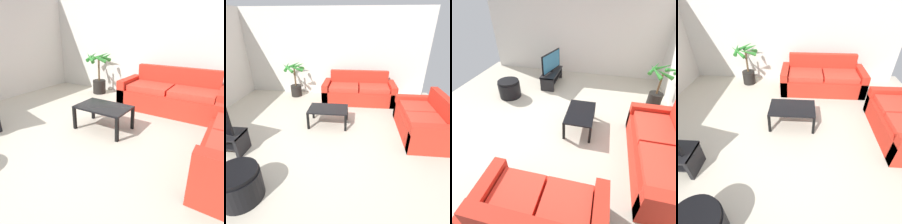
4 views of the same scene
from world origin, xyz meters
TOP-DOWN VIEW (x-y plane):
  - ground_plane at (0.00, 0.00)m, footprint 6.60×6.60m
  - wall_back at (0.00, 3.00)m, footprint 6.00×0.06m
  - couch_main at (0.86, 2.28)m, footprint 2.17×0.90m
  - couch_loveseat at (2.28, 0.58)m, footprint 0.90×1.66m
  - coffee_table at (0.14, 0.76)m, footprint 0.92×0.59m
  - potted_palm at (-1.23, 2.55)m, footprint 0.70×0.74m
  - ottoman at (-0.79, -1.44)m, footprint 0.61×0.61m

SIDE VIEW (x-z plane):
  - ground_plane at x=0.00m, z-range 0.00..0.00m
  - ottoman at x=-0.79m, z-range 0.00..0.49m
  - couch_loveseat at x=2.28m, z-range -0.15..0.75m
  - couch_main at x=0.86m, z-range -0.15..0.75m
  - coffee_table at x=0.14m, z-range 0.16..0.59m
  - potted_palm at x=-1.23m, z-range -0.07..1.06m
  - wall_back at x=0.00m, z-range 0.00..2.70m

